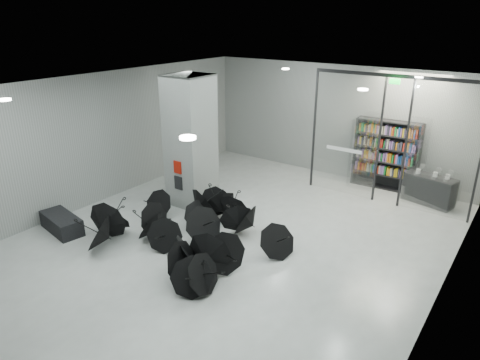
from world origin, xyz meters
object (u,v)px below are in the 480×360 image
Objects in this scene: umbrella_cluster at (187,234)px; bookshelf at (386,155)px; shop_counter at (429,190)px; bench at (62,223)px; column at (191,142)px.

bookshelf is at bearing 67.90° from umbrella_cluster.
bookshelf is at bearing 176.45° from shop_counter.
shop_counter reaches higher than bench.
umbrella_cluster is at bearing 33.06° from bench.
bench is at bearing -156.70° from umbrella_cluster.
bench is 11.02m from shop_counter.
column is at bearing -135.67° from bookshelf.
umbrella_cluster is (3.33, 1.43, 0.08)m from bench.
umbrella_cluster is at bearing -114.32° from bookshelf.
shop_counter is at bearing 55.47° from umbrella_cluster.
bookshelf is (4.50, 4.75, -0.82)m from column.
bench is 0.27× the size of umbrella_cluster.
column is 3.22m from umbrella_cluster.
column is 0.74× the size of umbrella_cluster.
bookshelf reaches higher than shop_counter.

